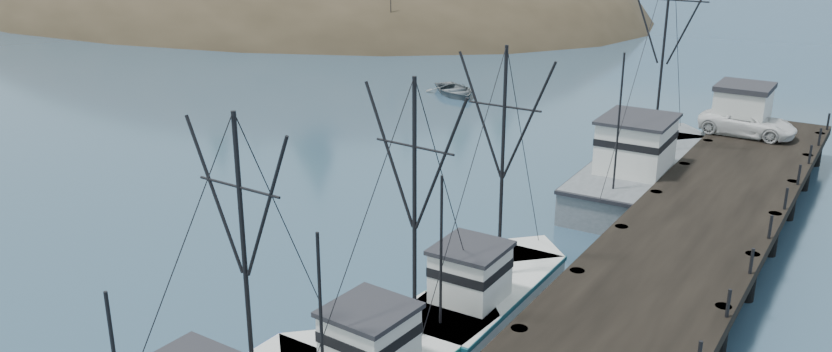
{
  "coord_description": "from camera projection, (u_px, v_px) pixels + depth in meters",
  "views": [
    {
      "loc": [
        20.73,
        -15.14,
        15.0
      ],
      "look_at": [
        1.44,
        15.69,
        2.5
      ],
      "focal_mm": 35.0,
      "sensor_mm": 36.0,
      "label": 1
    }
  ],
  "objects": [
    {
      "name": "pier_shed",
      "position": [
        742.0,
        107.0,
        47.29
      ],
      "size": [
        3.0,
        3.2,
        2.8
      ],
      "color": "silver",
      "rests_on": "pier"
    },
    {
      "name": "pier",
      "position": [
        684.0,
        246.0,
        32.67
      ],
      "size": [
        6.0,
        44.0,
        2.0
      ],
      "color": "black",
      "rests_on": "ground"
    },
    {
      "name": "motorboat",
      "position": [
        455.0,
        95.0,
        65.16
      ],
      "size": [
        6.45,
        6.19,
        1.09
      ],
      "primitive_type": "imported",
      "rotation": [
        0.0,
        0.0,
        0.91
      ],
      "color": "slate",
      "rests_on": "ground"
    },
    {
      "name": "pickup_truck",
      "position": [
        748.0,
        123.0,
        46.65
      ],
      "size": [
        5.4,
        2.67,
        1.47
      ],
      "primitive_type": "imported",
      "rotation": [
        0.0,
        0.0,
        1.53
      ],
      "color": "silver",
      "rests_on": "pier"
    },
    {
      "name": "trawler_far",
      "position": [
        487.0,
        293.0,
        30.67
      ],
      "size": [
        3.29,
        10.01,
        10.47
      ],
      "color": "silver",
      "rests_on": "ground"
    },
    {
      "name": "headland",
      "position": [
        220.0,
        27.0,
        129.51
      ],
      "size": [
        134.8,
        78.0,
        51.0
      ],
      "color": "#382D1E",
      "rests_on": "ground"
    },
    {
      "name": "work_vessel",
      "position": [
        644.0,
        169.0,
        43.39
      ],
      "size": [
        4.97,
        15.65,
        13.1
      ],
      "color": "slate",
      "rests_on": "ground"
    },
    {
      "name": "moored_sailboats",
      "position": [
        303.0,
        40.0,
        88.41
      ],
      "size": [
        19.77,
        15.44,
        6.35
      ],
      "color": "silver",
      "rests_on": "ground"
    }
  ]
}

